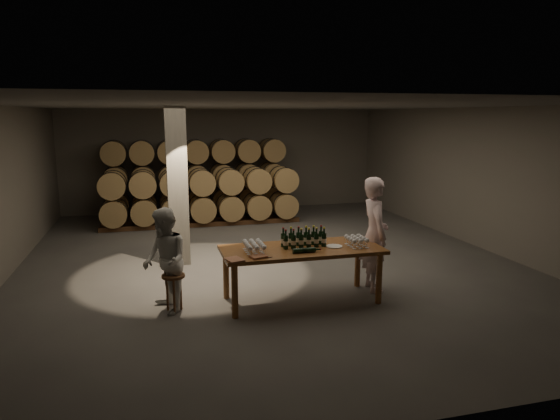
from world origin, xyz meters
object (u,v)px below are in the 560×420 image
object	(u,v)px
stool	(174,281)
person_woman	(165,261)
tasting_table	(302,254)
plate	(334,246)
person_man	(375,234)
notebook_near	(258,257)
bottle_cluster	(304,240)

from	to	relation	value
stool	person_woman	distance (m)	0.35
tasting_table	plate	bearing A→B (deg)	-7.73
person_man	stool	bearing A→B (deg)	99.85
notebook_near	tasting_table	bearing A→B (deg)	8.20
plate	person_woman	size ratio (longest dim) A/B	0.16
tasting_table	person_woman	xyz separation A→B (m)	(-2.17, 0.08, 0.02)
person_woman	plate	bearing A→B (deg)	72.42
person_man	person_woman	size ratio (longest dim) A/B	1.21
person_man	bottle_cluster	bearing A→B (deg)	103.21
stool	person_man	distance (m)	3.47
plate	person_woman	distance (m)	2.71
notebook_near	bottle_cluster	bearing A→B (deg)	10.54
plate	notebook_near	distance (m)	1.37
stool	person_man	bearing A→B (deg)	2.31
stool	notebook_near	bearing A→B (deg)	-19.00
bottle_cluster	stool	xyz separation A→B (m)	(-2.11, -0.01, -0.53)
notebook_near	person_man	world-z (taller)	person_man
tasting_table	stool	distance (m)	2.08
bottle_cluster	plate	distance (m)	0.51
bottle_cluster	stool	bearing A→B (deg)	-179.81
person_woman	bottle_cluster	bearing A→B (deg)	75.31
person_man	person_woman	bearing A→B (deg)	99.39
tasting_table	person_woman	bearing A→B (deg)	177.76
plate	person_man	world-z (taller)	person_man
tasting_table	notebook_near	bearing A→B (deg)	-155.08
plate	person_woman	world-z (taller)	person_woman
bottle_cluster	stool	size ratio (longest dim) A/B	1.23
tasting_table	plate	size ratio (longest dim) A/B	9.79
notebook_near	person_man	xyz separation A→B (m)	(2.18, 0.57, 0.08)
notebook_near	plate	bearing A→B (deg)	-4.09
person_man	notebook_near	bearing A→B (deg)	112.22
plate	person_man	xyz separation A→B (m)	(0.84, 0.27, 0.09)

